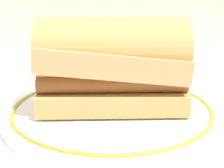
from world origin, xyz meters
TOP-DOWN VIEW (x-y plane):
  - ground_plane at (0.00, 0.00)m, footprint 1.50×1.50m
  - plate at (-0.02, 0.03)m, footprint 0.29×0.29m
  - sausage_sandwich at (-0.02, 0.03)m, footprint 0.19×0.09m

SIDE VIEW (x-z plane):
  - ground_plane at x=0.00m, z-range 0.00..0.00m
  - plate at x=-0.02m, z-range 0.00..0.02m
  - sausage_sandwich at x=-0.02m, z-range 0.01..0.13m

